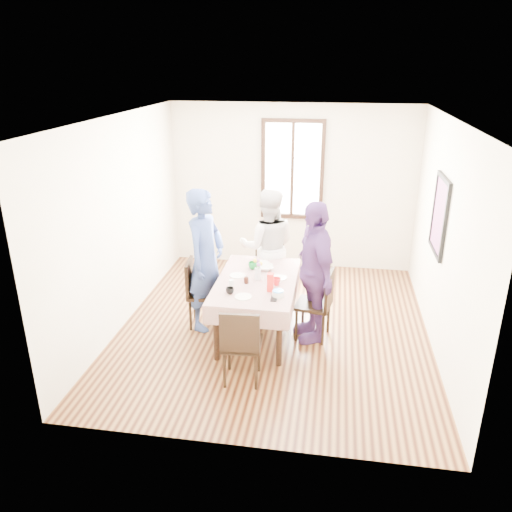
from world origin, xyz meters
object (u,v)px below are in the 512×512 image
(dining_table, at_px, (257,308))
(chair_left, at_px, (205,293))
(person_left, at_px, (205,260))
(person_right, at_px, (313,272))
(person_far, at_px, (268,247))
(chair_right, at_px, (313,304))
(chair_near, at_px, (242,343))
(chair_far, at_px, (268,271))

(dining_table, relative_size, chair_left, 1.61)
(person_left, height_order, person_right, person_left)
(dining_table, bearing_deg, person_far, 90.00)
(dining_table, xyz_separation_m, person_far, (-0.00, 0.99, 0.47))
(dining_table, bearing_deg, chair_left, 169.08)
(person_left, relative_size, person_far, 1.10)
(person_far, xyz_separation_m, person_right, (0.70, -0.95, 0.06))
(chair_left, bearing_deg, person_right, 80.13)
(dining_table, xyz_separation_m, chair_left, (-0.71, 0.14, 0.08))
(person_far, bearing_deg, chair_right, 118.83)
(dining_table, distance_m, person_right, 0.87)
(chair_left, xyz_separation_m, chair_near, (0.71, -1.15, 0.00))
(chair_near, bearing_deg, person_right, 53.05)
(chair_near, height_order, person_left, person_left)
(person_far, bearing_deg, person_right, 118.08)
(chair_far, xyz_separation_m, person_right, (0.70, -0.96, 0.44))
(person_far, bearing_deg, person_left, 42.62)
(chair_near, bearing_deg, person_far, 86.41)
(person_left, distance_m, person_far, 1.10)
(chair_left, xyz_separation_m, chair_right, (1.43, -0.09, 0.00))
(chair_left, distance_m, chair_right, 1.43)
(chair_left, distance_m, person_far, 1.18)
(chair_right, bearing_deg, person_left, 96.11)
(chair_far, relative_size, person_left, 0.49)
(chair_far, bearing_deg, chair_near, 90.58)
(person_right, bearing_deg, chair_far, -164.75)
(chair_near, xyz_separation_m, person_right, (0.70, 1.06, 0.44))
(chair_right, bearing_deg, chair_far, 46.36)
(dining_table, relative_size, chair_far, 1.61)
(chair_left, distance_m, chair_far, 1.13)
(chair_right, relative_size, person_far, 0.54)
(chair_right, height_order, person_left, person_left)
(dining_table, bearing_deg, chair_far, 90.00)
(chair_left, relative_size, person_right, 0.51)
(chair_left, relative_size, person_left, 0.49)
(dining_table, relative_size, person_far, 0.87)
(person_right, bearing_deg, chair_right, 69.46)
(chair_left, bearing_deg, dining_table, 72.94)
(chair_left, bearing_deg, person_left, 83.85)
(person_right, bearing_deg, dining_table, -106.76)
(person_far, height_order, person_right, person_right)
(person_far, bearing_deg, chair_far, -98.23)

